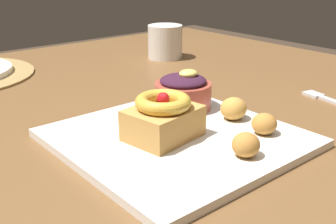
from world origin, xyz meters
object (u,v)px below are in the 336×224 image
fritter_back (264,124)px  front_plate (177,138)px  fork (328,99)px  coffee_mug (165,42)px  fritter_front (233,109)px  berry_ramekin (183,92)px  fritter_middle (246,145)px  cake_slice (163,118)px

fritter_back → front_plate: bearing=140.9°
fork → coffee_mug: bearing=13.1°
front_plate → fritter_front: fritter_front is taller
fritter_front → coffee_mug: coffee_mug is taller
coffee_mug → fritter_back: bearing=-114.6°
fritter_front → coffee_mug: 0.48m
berry_ramekin → fritter_back: 0.16m
fritter_middle → coffee_mug: bearing=60.0°
cake_slice → fritter_front: cake_slice is taller
fritter_back → berry_ramekin: bearing=95.6°
fritter_middle → fork: (0.31, 0.07, -0.03)m
cake_slice → berry_ramekin: same height
fritter_front → fritter_back: 0.07m
front_plate → fritter_front: size_ratio=7.40×
fritter_front → fork: 0.23m
berry_ramekin → fork: 0.28m
berry_ramekin → fork: bearing=-25.5°
fork → coffee_mug: 0.46m
front_plate → fritter_back: bearing=-39.1°
cake_slice → fork: bearing=-7.4°
fork → fritter_middle: bearing=113.8°
fritter_middle → fritter_front: bearing=48.5°
fritter_middle → coffee_mug: (0.30, 0.52, 0.01)m
front_plate → fritter_middle: bearing=-79.2°
fork → cake_slice: bearing=94.5°
front_plate → coffee_mug: coffee_mug is taller
front_plate → fork: front_plate is taller
fritter_front → fritter_middle: size_ratio=1.16×
coffee_mug → fritter_middle: bearing=-120.0°
fritter_front → fritter_back: bearing=-98.1°
cake_slice → fritter_front: (0.13, -0.02, -0.01)m
fritter_middle → fork: size_ratio=0.29×
fritter_back → fork: (0.24, 0.04, -0.02)m
cake_slice → fritter_back: cake_slice is taller
fritter_front → fork: bearing=-7.7°
front_plate → coffee_mug: (0.32, 0.41, 0.04)m
fritter_front → front_plate: bearing=173.6°
front_plate → fritter_middle: fritter_middle is taller
berry_ramekin → fritter_middle: (-0.06, -0.18, -0.01)m
front_plate → fork: 0.33m
cake_slice → coffee_mug: bearing=50.1°
fritter_front → fork: fritter_front is taller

